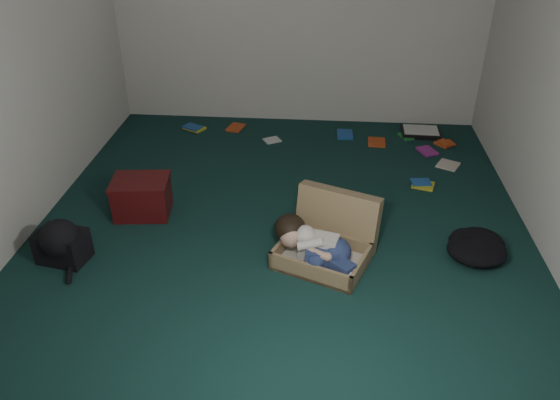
# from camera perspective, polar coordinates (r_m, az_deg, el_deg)

# --- Properties ---
(floor) EXTENTS (4.50, 4.50, 0.00)m
(floor) POSITION_cam_1_polar(r_m,az_deg,el_deg) (4.47, 0.16, -2.84)
(floor) COLOR #0F2C28
(floor) RESTS_ON ground
(wall_back) EXTENTS (4.50, 0.00, 4.50)m
(wall_back) POSITION_cam_1_polar(r_m,az_deg,el_deg) (6.07, 2.00, 19.79)
(wall_back) COLOR silver
(wall_back) RESTS_ON ground
(wall_front) EXTENTS (4.50, 0.00, 4.50)m
(wall_front) POSITION_cam_1_polar(r_m,az_deg,el_deg) (1.90, -5.30, -8.34)
(wall_front) COLOR silver
(wall_front) RESTS_ON ground
(wall_left) EXTENTS (0.00, 4.50, 4.50)m
(wall_left) POSITION_cam_1_polar(r_m,az_deg,el_deg) (4.51, -26.73, 12.49)
(wall_left) COLOR silver
(wall_left) RESTS_ON ground
(suitcase) EXTENTS (0.83, 0.82, 0.47)m
(suitcase) POSITION_cam_1_polar(r_m,az_deg,el_deg) (4.10, 5.09, -4.14)
(suitcase) COLOR #8D744D
(suitcase) RESTS_ON floor
(person) EXTENTS (0.62, 0.51, 0.29)m
(person) POSITION_cam_1_polar(r_m,az_deg,el_deg) (3.97, 3.64, -4.71)
(person) COLOR silver
(person) RESTS_ON suitcase
(maroon_bin) EXTENTS (0.50, 0.41, 0.32)m
(maroon_bin) POSITION_cam_1_polar(r_m,az_deg,el_deg) (4.71, -14.23, 0.33)
(maroon_bin) COLOR #430D0E
(maroon_bin) RESTS_ON floor
(backpack) EXTENTS (0.49, 0.42, 0.26)m
(backpack) POSITION_cam_1_polar(r_m,az_deg,el_deg) (4.35, -21.80, -4.38)
(backpack) COLOR black
(backpack) RESTS_ON floor
(clothing_pile) EXTENTS (0.46, 0.38, 0.15)m
(clothing_pile) POSITION_cam_1_polar(r_m,az_deg,el_deg) (4.43, 20.02, -4.22)
(clothing_pile) COLOR black
(clothing_pile) RESTS_ON floor
(paper_tray) EXTENTS (0.42, 0.32, 0.06)m
(paper_tray) POSITION_cam_1_polar(r_m,az_deg,el_deg) (6.25, 14.48, 6.90)
(paper_tray) COLOR black
(paper_tray) RESTS_ON floor
(book_scatter) EXTENTS (2.95, 1.40, 0.02)m
(book_scatter) POSITION_cam_1_polar(r_m,az_deg,el_deg) (5.87, 7.76, 5.78)
(book_scatter) COLOR gold
(book_scatter) RESTS_ON floor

